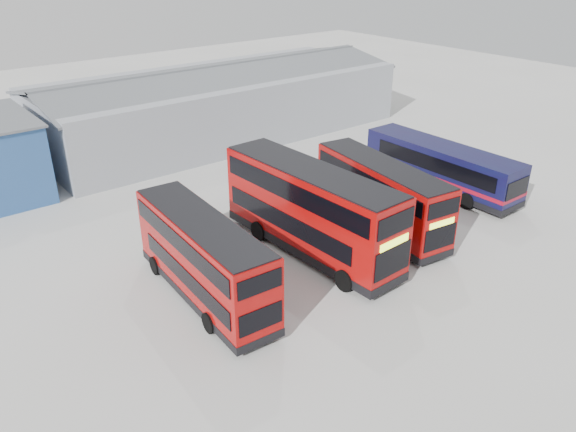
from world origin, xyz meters
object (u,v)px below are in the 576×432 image
(double_decker_left, at_px, (204,260))
(double_decker_right, at_px, (381,197))
(single_decker_blue, at_px, (440,167))
(double_decker_centre, at_px, (311,212))
(maintenance_shed, at_px, (220,103))

(double_decker_left, height_order, double_decker_right, double_decker_left)
(double_decker_left, distance_m, single_decker_blue, 19.02)
(double_decker_centre, height_order, single_decker_blue, double_decker_centre)
(double_decker_centre, distance_m, single_decker_blue, 12.43)
(maintenance_shed, bearing_deg, double_decker_left, -124.10)
(double_decker_left, distance_m, double_decker_centre, 6.63)
(single_decker_blue, bearing_deg, double_decker_left, 4.69)
(double_decker_centre, bearing_deg, double_decker_right, -7.57)
(maintenance_shed, height_order, double_decker_right, maintenance_shed)
(double_decker_centre, bearing_deg, maintenance_shed, 68.32)
(double_decker_centre, height_order, double_decker_right, double_decker_centre)
(maintenance_shed, xyz_separation_m, single_decker_blue, (4.77, -19.57, -1.10))
(double_decker_centre, xyz_separation_m, single_decker_blue, (12.35, 1.11, -0.85))
(maintenance_shed, relative_size, double_decker_centre, 2.71)
(maintenance_shed, height_order, single_decker_blue, maintenance_shed)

